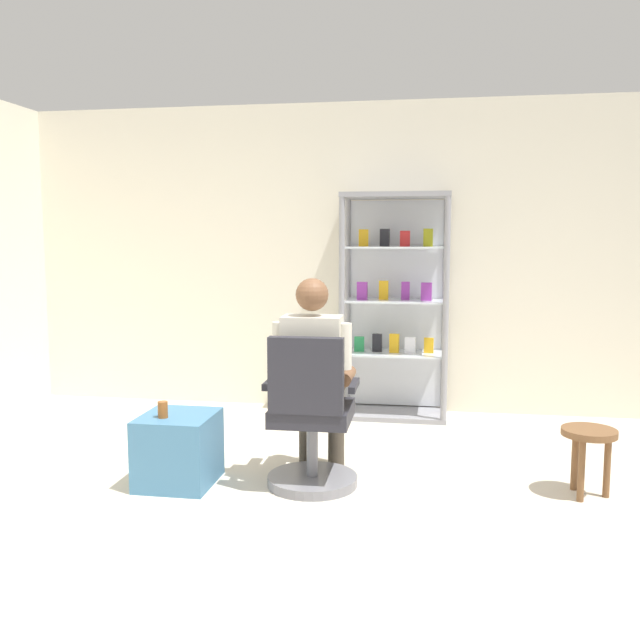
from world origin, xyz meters
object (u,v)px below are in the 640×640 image
Objects in this scene: seated_shopkeeper at (315,369)px; storage_crate at (178,449)px; tea_glass at (163,410)px; wooden_stool at (589,442)px; office_chair at (310,426)px; display_cabinet_main at (395,304)px.

storage_crate is (-0.83, -0.22, -0.49)m from seated_shopkeeper.
wooden_stool is (2.54, 0.28, -0.16)m from tea_glass.
wooden_stool is (1.65, 0.14, -0.07)m from office_chair.
storage_crate is 4.70× the size of tea_glass.
display_cabinet_main is at bearing 77.80° from office_chair.
storage_crate is at bearing -176.32° from office_chair.
tea_glass reaches higher than storage_crate.
display_cabinet_main is at bearing 57.01° from tea_glass.
wooden_stool is (1.65, -0.02, -0.38)m from seated_shopkeeper.
office_chair is 0.85m from storage_crate.
storage_crate is at bearing -175.49° from wooden_stool.
display_cabinet_main is 1.76m from seated_shopkeeper.
storage_crate is 0.29m from tea_glass.
tea_glass is (-0.89, -0.13, 0.10)m from office_chair.
office_chair reaches higher than storage_crate.
office_chair is 9.48× the size of tea_glass.
tea_glass reaches higher than wooden_stool.
display_cabinet_main is 1.98× the size of office_chair.
office_chair is 1.65m from wooden_stool.
seated_shopkeeper is 12.74× the size of tea_glass.
tea_glass is at bearing -171.45° from office_chair.
seated_shopkeeper is at bearing 18.51° from tea_glass.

